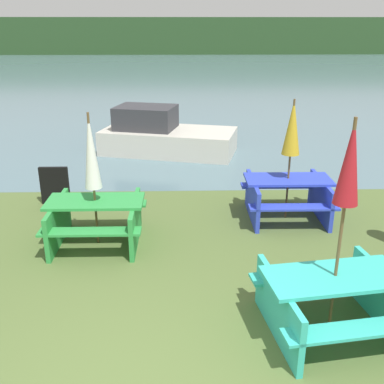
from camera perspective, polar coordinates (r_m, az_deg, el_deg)
name	(u,v)px	position (r m, az deg, el deg)	size (l,w,h in m)	color
water	(174,72)	(34.13, -2.35, 14.99)	(60.00, 50.00, 0.00)	slate
far_treeline	(176,36)	(53.98, -2.09, 19.19)	(80.00, 1.60, 4.00)	#284723
picnic_table_teal	(333,297)	(5.47, 17.42, -12.66)	(1.75, 1.59, 0.72)	#33B7A8
picnic_table_green	(96,217)	(7.34, -12.06, -3.15)	(1.52, 1.38, 0.74)	green
picnic_table_blue	(287,194)	(8.29, 11.97, -0.30)	(1.54, 1.39, 0.76)	blue
umbrella_white	(91,152)	(6.99, -12.71, 4.96)	(0.26, 0.26, 2.13)	brown
umbrella_gold	(292,128)	(7.95, 12.61, 7.91)	(0.31, 0.31, 2.16)	brown
umbrella_crimson	(350,166)	(4.82, 19.38, 3.19)	(0.26, 0.26, 2.49)	brown
boat	(164,136)	(12.39, -3.62, 7.13)	(3.85, 2.47, 1.25)	beige
signboard	(55,186)	(9.18, -17.03, 0.79)	(0.55, 0.08, 0.75)	black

